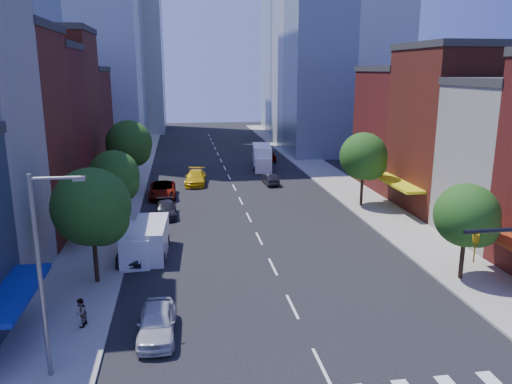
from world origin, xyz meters
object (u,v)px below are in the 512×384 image
Objects in this scene: parked_car_rear at (166,209)px; taxi at (196,178)px; parked_car_front at (157,322)px; cargo_van_near at (134,245)px; parked_car_second at (134,248)px; parked_car_third at (163,190)px; cargo_van_far at (150,240)px; traffic_car_oncoming at (270,179)px; traffic_car_far at (268,155)px; box_truck at (262,158)px; pedestrian_far at (81,313)px.

taxi reaches higher than parked_car_rear.
cargo_van_near is at bearing 101.49° from parked_car_front.
taxi is at bearing 82.91° from parked_car_second.
parked_car_second is 0.84× the size of parked_car_third.
cargo_van_near is at bearing -144.71° from cargo_van_far.
traffic_car_far reaches higher than traffic_car_oncoming.
cargo_van_near reaches higher than parked_car_third.
cargo_van_near is at bearing -96.52° from taxi.
cargo_van_far is at bearing 55.86° from traffic_car_oncoming.
traffic_car_oncoming is at bearing 18.54° from parked_car_third.
cargo_van_far is 33.82m from box_truck.
traffic_car_far is at bearing 172.45° from pedestrian_far.
taxi is (5.15, 23.53, -0.24)m from cargo_van_near.
parked_car_rear is 30.83m from traffic_car_far.
taxi is at bearing 56.49° from parked_car_third.
traffic_car_far is (14.47, 27.22, 0.13)m from parked_car_rear.
traffic_car_far is at bearing 62.49° from cargo_van_near.
cargo_van_near reaches higher than parked_car_rear.
parked_car_front is 4.16m from pedestrian_far.
traffic_car_far is (14.47, 48.82, 0.03)m from parked_car_front.
parked_car_third is 1.14× the size of cargo_van_near.
parked_car_rear is at bearing 84.57° from parked_car_second.
taxi is at bearing 74.69° from parked_car_rear.
parked_car_front is 44.57m from box_truck.
parked_car_rear is 13.36m from taxi.
cargo_van_near is at bearing 68.65° from traffic_car_far.
pedestrian_far is (-3.42, -27.57, 0.11)m from parked_car_third.
cargo_van_near reaches higher than traffic_car_oncoming.
parked_car_third is at bearing -117.29° from taxi.
parked_car_second is 26.09m from traffic_car_oncoming.
cargo_van_far is at bearing 95.68° from parked_car_front.
cargo_van_far is 3.73× the size of pedestrian_far.
box_truck reaches higher than parked_car_second.
box_truck is 44.57m from pedestrian_far.
taxi is at bearing -131.98° from box_truck.
box_truck is at bearing 57.90° from parked_car_rear.
parked_car_second is 9.93m from pedestrian_far.
parked_car_third is (-0.51, 28.92, 0.03)m from parked_car_front.
taxi is at bearing -12.52° from traffic_car_oncoming.
traffic_car_oncoming is (12.39, 4.25, -0.18)m from parked_car_third.
parked_car_front is 0.57× the size of box_truck.
parked_car_second reaches higher than parked_car_rear.
box_truck reaches higher than pedestrian_far.
cargo_van_near is (-1.97, 11.04, 0.28)m from parked_car_front.
parked_car_third is 13.10m from traffic_car_oncoming.
parked_car_second is 10.70m from parked_car_rear.
parked_car_rear is 0.91× the size of cargo_van_near.
parked_car_third is 27.78m from pedestrian_far.
traffic_car_far is at bearing -102.73° from traffic_car_oncoming.
parked_car_third is 1.52× the size of traffic_car_oncoming.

